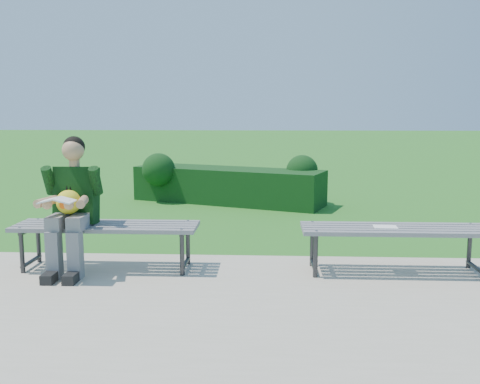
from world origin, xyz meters
name	(u,v)px	position (x,y,z in m)	size (l,w,h in m)	color
ground	(212,257)	(0.00, 0.00, 0.00)	(80.00, 80.00, 0.00)	#267122
walkway	(189,316)	(0.00, -1.75, 0.01)	(30.00, 3.50, 0.02)	#BCAE9B
hedge	(227,183)	(-0.10, 3.51, 0.35)	(3.41, 1.97, 0.86)	#143F0E
bench_left	(107,230)	(-0.99, -0.55, 0.42)	(1.80, 0.50, 0.46)	gray
bench_right	(396,233)	(1.83, -0.55, 0.42)	(1.80, 0.50, 0.46)	gray
seated_boy	(72,201)	(-1.29, -0.65, 0.71)	(0.56, 0.76, 1.31)	slate
paper_sheet	(385,227)	(1.73, -0.55, 0.47)	(0.23, 0.17, 0.01)	white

